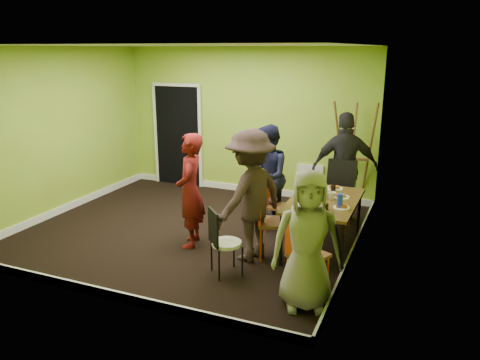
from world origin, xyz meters
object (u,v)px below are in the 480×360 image
(easel, at_px, (353,157))
(person_back_end, at_px, (345,168))
(person_left_far, at_px, (267,177))
(chair_left_far, at_px, (275,200))
(blue_bottle, at_px, (340,201))
(person_front_end, at_px, (307,241))
(thermos, at_px, (321,191))
(person_standing, at_px, (190,191))
(chair_front_end, at_px, (304,250))
(person_left_near, at_px, (250,196))
(dining_table, at_px, (324,203))
(chair_left_near, at_px, (268,215))
(orange_bottle, at_px, (325,194))
(chair_back_end, at_px, (341,180))
(chair_bentwood, at_px, (222,239))

(easel, relative_size, person_back_end, 1.06)
(person_left_far, bearing_deg, chair_left_far, 32.14)
(blue_bottle, xyz_separation_m, person_front_end, (-0.10, -1.28, -0.07))
(thermos, bearing_deg, person_standing, -161.35)
(chair_front_end, relative_size, person_left_near, 0.54)
(dining_table, distance_m, blue_bottle, 0.41)
(easel, bearing_deg, chair_front_end, -89.90)
(chair_left_near, bearing_deg, easel, 141.11)
(orange_bottle, bearing_deg, blue_bottle, -56.11)
(chair_back_end, xyz_separation_m, person_left_far, (-1.07, -0.49, 0.06))
(chair_back_end, height_order, blue_bottle, chair_back_end)
(chair_bentwood, bearing_deg, chair_left_far, 131.88)
(chair_left_near, distance_m, orange_bottle, 0.92)
(chair_left_near, distance_m, chair_front_end, 1.06)
(blue_bottle, xyz_separation_m, person_standing, (-2.06, -0.26, -0.03))
(dining_table, bearing_deg, person_front_end, -83.76)
(chair_left_near, relative_size, thermos, 4.94)
(chair_bentwood, height_order, orange_bottle, chair_bentwood)
(person_left_near, bearing_deg, chair_left_far, -158.04)
(blue_bottle, bearing_deg, person_left_near, -162.15)
(blue_bottle, distance_m, person_back_end, 1.59)
(easel, bearing_deg, person_front_end, -88.19)
(chair_left_near, distance_m, thermos, 0.83)
(orange_bottle, bearing_deg, chair_bentwood, -125.15)
(dining_table, xyz_separation_m, chair_front_end, (0.06, -1.25, -0.16))
(easel, relative_size, person_front_end, 1.22)
(orange_bottle, xyz_separation_m, person_front_end, (0.20, -1.72, -0.01))
(chair_back_end, distance_m, person_left_near, 1.94)
(orange_bottle, xyz_separation_m, person_back_end, (0.06, 1.14, 0.11))
(chair_back_end, xyz_separation_m, person_left_near, (-0.87, -1.73, 0.13))
(chair_left_far, distance_m, chair_back_end, 1.12)
(blue_bottle, distance_m, person_standing, 2.08)
(easel, bearing_deg, chair_left_far, -121.01)
(person_front_end, bearing_deg, chair_front_end, 90.34)
(chair_left_far, distance_m, easel, 1.84)
(chair_front_end, bearing_deg, person_standing, -176.23)
(chair_left_far, bearing_deg, thermos, 69.90)
(person_standing, distance_m, person_back_end, 2.60)
(person_left_near, bearing_deg, chair_back_end, 174.51)
(chair_back_end, distance_m, orange_bottle, 0.94)
(person_standing, xyz_separation_m, person_left_near, (0.95, -0.09, 0.07))
(person_left_far, bearing_deg, chair_left_near, -0.74)
(thermos, xyz_separation_m, person_left_far, (-0.98, 0.56, -0.04))
(thermos, distance_m, person_front_end, 1.62)
(blue_bottle, relative_size, orange_bottle, 2.71)
(thermos, relative_size, person_left_near, 0.12)
(easel, bearing_deg, orange_bottle, -92.60)
(person_left_far, bearing_deg, chair_front_end, 10.12)
(chair_back_end, xyz_separation_m, chair_front_end, (0.04, -2.35, -0.22))
(chair_left_far, relative_size, chair_front_end, 0.91)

